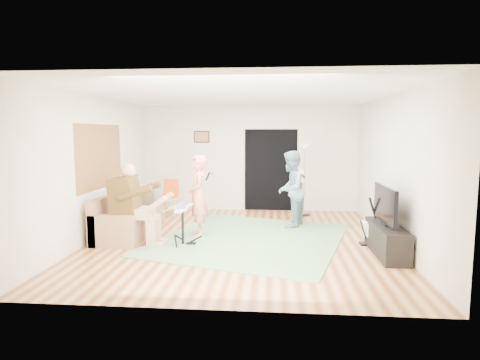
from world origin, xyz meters
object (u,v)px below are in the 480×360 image
object	(u,v)px
torchiere_lamp	(304,167)
sofa	(126,221)
guitar_spare	(368,231)
television	(385,204)
drum_kit	(183,227)
guitarist	(291,189)
tv_cabinet	(387,240)
dining_chair	(170,203)
singer	(198,196)

from	to	relation	value
torchiere_lamp	sofa	bearing A→B (deg)	-149.48
guitar_spare	television	size ratio (longest dim) A/B	0.73
drum_kit	television	size ratio (longest dim) A/B	0.62
drum_kit	guitarist	size ratio (longest dim) A/B	0.45
guitarist	tv_cabinet	distance (m)	2.45
drum_kit	dining_chair	xyz separation A→B (m)	(-0.89, 2.49, -0.01)
drum_kit	singer	size ratio (longest dim) A/B	0.47
tv_cabinet	singer	bearing A→B (deg)	164.56
drum_kit	tv_cabinet	world-z (taller)	drum_kit
guitar_spare	singer	bearing A→B (deg)	173.55
guitar_spare	television	distance (m)	0.84
torchiere_lamp	tv_cabinet	xyz separation A→B (m)	(1.14, -3.10, -0.94)
guitarist	television	world-z (taller)	guitarist
guitar_spare	drum_kit	bearing A→B (deg)	-175.38
sofa	guitarist	distance (m)	3.44
dining_chair	tv_cabinet	distance (m)	5.20
singer	guitarist	distance (m)	2.05
drum_kit	guitarist	world-z (taller)	guitarist
torchiere_lamp	television	xyz separation A→B (m)	(1.09, -3.10, -0.34)
guitarist	singer	bearing A→B (deg)	-44.14
drum_kit	guitar_spare	size ratio (longest dim) A/B	0.85
sofa	guitar_spare	bearing A→B (deg)	-4.74
guitarist	dining_chair	size ratio (longest dim) A/B	1.85
tv_cabinet	guitarist	bearing A→B (deg)	129.31
sofa	tv_cabinet	xyz separation A→B (m)	(4.79, -0.95, -0.02)
drum_kit	torchiere_lamp	size ratio (longest dim) A/B	0.43
dining_chair	tv_cabinet	xyz separation A→B (m)	(4.39, -2.79, -0.06)
television	sofa	bearing A→B (deg)	168.70
sofa	tv_cabinet	bearing A→B (deg)	-11.19
singer	television	world-z (taller)	singer
torchiere_lamp	dining_chair	world-z (taller)	torchiere_lamp
torchiere_lamp	dining_chair	size ratio (longest dim) A/B	1.97
sofa	tv_cabinet	world-z (taller)	sofa
sofa	dining_chair	xyz separation A→B (m)	(0.40, 1.84, 0.04)
television	torchiere_lamp	bearing A→B (deg)	109.42
torchiere_lamp	tv_cabinet	size ratio (longest dim) A/B	1.24
dining_chair	singer	bearing A→B (deg)	-59.89
singer	guitar_spare	world-z (taller)	singer
sofa	drum_kit	world-z (taller)	sofa
guitar_spare	torchiere_lamp	size ratio (longest dim) A/B	0.50
television	dining_chair	bearing A→B (deg)	147.27
sofa	guitarist	xyz separation A→B (m)	(3.28, 0.90, 0.54)
sofa	singer	xyz separation A→B (m)	(1.45, -0.03, 0.52)
singer	television	bearing A→B (deg)	58.92
sofa	singer	world-z (taller)	singer
sofa	torchiere_lamp	size ratio (longest dim) A/B	1.17
sofa	dining_chair	size ratio (longest dim) A/B	2.31
sofa	drum_kit	size ratio (longest dim) A/B	2.75
drum_kit	dining_chair	world-z (taller)	dining_chair
guitarist	dining_chair	bearing A→B (deg)	-89.08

